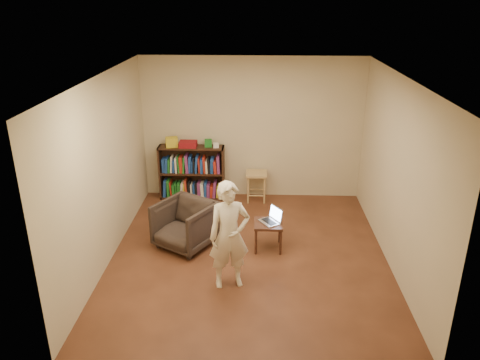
{
  "coord_description": "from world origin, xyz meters",
  "views": [
    {
      "loc": [
        0.11,
        -5.98,
        3.6
      ],
      "look_at": [
        -0.14,
        0.35,
        1.06
      ],
      "focal_mm": 35.0,
      "sensor_mm": 36.0,
      "label": 1
    }
  ],
  "objects_px": {
    "laptop": "(272,218)",
    "person": "(229,236)",
    "armchair": "(185,225)",
    "stool": "(256,178)",
    "side_table": "(268,227)",
    "bookshelf": "(192,175)"
  },
  "relations": [
    {
      "from": "stool",
      "to": "armchair",
      "type": "relative_size",
      "value": 0.7
    },
    {
      "from": "side_table",
      "to": "person",
      "type": "bearing_deg",
      "value": -118.32
    },
    {
      "from": "stool",
      "to": "armchair",
      "type": "xyz_separation_m",
      "value": [
        -1.06,
        -1.74,
        -0.08
      ]
    },
    {
      "from": "stool",
      "to": "armchair",
      "type": "bearing_deg",
      "value": -121.42
    },
    {
      "from": "stool",
      "to": "laptop",
      "type": "height_order",
      "value": "laptop"
    },
    {
      "from": "armchair",
      "to": "laptop",
      "type": "distance_m",
      "value": 1.31
    },
    {
      "from": "bookshelf",
      "to": "person",
      "type": "bearing_deg",
      "value": -72.89
    },
    {
      "from": "stool",
      "to": "person",
      "type": "relative_size",
      "value": 0.38
    },
    {
      "from": "armchair",
      "to": "laptop",
      "type": "height_order",
      "value": "armchair"
    },
    {
      "from": "laptop",
      "to": "person",
      "type": "relative_size",
      "value": 0.27
    },
    {
      "from": "stool",
      "to": "side_table",
      "type": "distance_m",
      "value": 1.78
    },
    {
      "from": "armchair",
      "to": "side_table",
      "type": "bearing_deg",
      "value": 29.93
    },
    {
      "from": "armchair",
      "to": "laptop",
      "type": "xyz_separation_m",
      "value": [
        1.31,
        0.01,
        0.13
      ]
    },
    {
      "from": "bookshelf",
      "to": "stool",
      "type": "height_order",
      "value": "bookshelf"
    },
    {
      "from": "laptop",
      "to": "stool",
      "type": "bearing_deg",
      "value": 154.52
    },
    {
      "from": "stool",
      "to": "laptop",
      "type": "relative_size",
      "value": 1.41
    },
    {
      "from": "stool",
      "to": "person",
      "type": "height_order",
      "value": "person"
    },
    {
      "from": "armchair",
      "to": "side_table",
      "type": "relative_size",
      "value": 1.83
    },
    {
      "from": "stool",
      "to": "laptop",
      "type": "xyz_separation_m",
      "value": [
        0.24,
        -1.73,
        0.04
      ]
    },
    {
      "from": "person",
      "to": "side_table",
      "type": "bearing_deg",
      "value": 47.17
    },
    {
      "from": "person",
      "to": "bookshelf",
      "type": "bearing_deg",
      "value": 92.6
    },
    {
      "from": "stool",
      "to": "armchair",
      "type": "height_order",
      "value": "armchair"
    }
  ]
}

